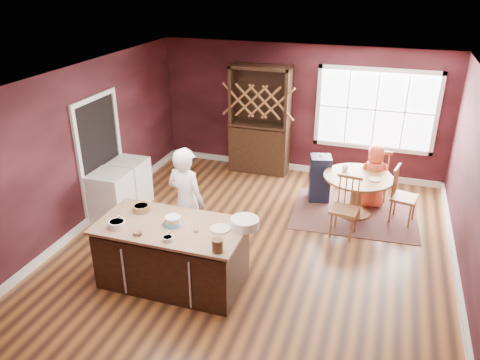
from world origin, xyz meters
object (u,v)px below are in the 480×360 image
at_px(chair_east, 405,195).
at_px(toddler, 319,161).
at_px(chair_north, 377,173).
at_px(kitchen_island, 173,255).
at_px(dryer, 130,183).
at_px(baker, 186,203).
at_px(washer, 111,197).
at_px(layer_cake, 173,221).
at_px(chair_south, 345,208).
at_px(dining_table, 357,187).
at_px(high_chair, 320,177).
at_px(seated_woman, 374,176).
at_px(hutch, 260,120).

height_order(chair_east, toddler, chair_east).
height_order(chair_east, chair_north, chair_north).
distance_m(kitchen_island, dryer, 2.63).
height_order(baker, washer, baker).
bearing_deg(layer_cake, chair_south, 43.78).
relative_size(dining_table, chair_north, 1.14).
relative_size(kitchen_island, chair_north, 1.90).
bearing_deg(kitchen_island, washer, 144.28).
distance_m(dining_table, high_chair, 0.81).
height_order(chair_north, dryer, chair_north).
xyz_separation_m(seated_woman, toddler, (-1.00, -0.07, 0.21)).
height_order(dining_table, layer_cake, layer_cake).
bearing_deg(chair_south, kitchen_island, -129.18).
bearing_deg(chair_north, kitchen_island, 50.70).
distance_m(kitchen_island, high_chair, 3.54).
distance_m(dining_table, chair_north, 0.83).
bearing_deg(toddler, kitchen_island, -115.18).
bearing_deg(layer_cake, chair_east, 42.76).
xyz_separation_m(chair_east, hutch, (-2.99, 1.42, 0.63)).
distance_m(high_chair, washer, 3.82).
bearing_deg(layer_cake, dining_table, 51.76).
bearing_deg(high_chair, kitchen_island, -129.52).
bearing_deg(dining_table, chair_south, -98.70).
distance_m(dining_table, toddler, 0.87).
xyz_separation_m(kitchen_island, chair_north, (2.55, 3.60, 0.09)).
bearing_deg(dryer, chair_east, 10.27).
xyz_separation_m(kitchen_island, washer, (-1.79, 1.29, 0.01)).
relative_size(hutch, dryer, 2.58).
relative_size(washer, dryer, 1.01).
bearing_deg(dryer, layer_cake, -46.40).
relative_size(dining_table, toddler, 4.63).
bearing_deg(dryer, high_chair, 20.98).
xyz_separation_m(kitchen_island, hutch, (0.05, 4.23, 0.70)).
bearing_deg(washer, seated_woman, 24.61).
distance_m(hutch, dryer, 3.03).
relative_size(seated_woman, washer, 1.35).
bearing_deg(kitchen_island, chair_south, 43.61).
xyz_separation_m(layer_cake, high_chair, (1.49, 3.18, -0.52)).
xyz_separation_m(seated_woman, hutch, (-2.44, 0.98, 0.54)).
xyz_separation_m(seated_woman, high_chair, (-0.97, -0.05, -0.14)).
bearing_deg(chair_north, hutch, -18.08).
bearing_deg(chair_east, kitchen_island, 145.12).
distance_m(baker, layer_cake, 0.73).
xyz_separation_m(chair_east, dryer, (-4.83, -0.88, -0.07)).
xyz_separation_m(chair_east, seated_woman, (-0.55, 0.44, 0.09)).
height_order(high_chair, hutch, hutch).
height_order(dining_table, baker, baker).
distance_m(dining_table, seated_woman, 0.50).
xyz_separation_m(chair_north, dryer, (-4.34, -1.67, -0.09)).
bearing_deg(high_chair, seated_woman, -11.04).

